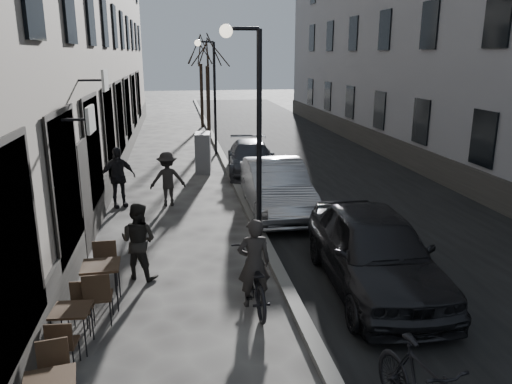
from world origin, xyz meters
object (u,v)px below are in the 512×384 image
object	(u,v)px
tree_far	(200,51)
car_far	(251,158)
streetlamp_far	(211,85)
tree_near	(207,50)
pedestrian_far	(118,177)
streetlamp_near	(251,117)
pedestrian_near	(138,241)
bicycle	(254,279)
pedestrian_mid	(168,179)
bistro_set_c	(102,281)
bistro_set_b	(73,325)
car_mid	(276,187)
car_near	(374,250)
utility_cabinet	(203,153)

from	to	relation	value
tree_far	car_far	distance (m)	13.83
streetlamp_far	tree_near	world-z (taller)	tree_near
pedestrian_far	streetlamp_far	bearing A→B (deg)	44.91
streetlamp_near	pedestrian_near	size ratio (longest dim) A/B	3.15
bicycle	pedestrian_mid	distance (m)	6.87
streetlamp_far	bistro_set_c	world-z (taller)	streetlamp_far
streetlamp_near	bistro_set_b	bearing A→B (deg)	-133.75
streetlamp_near	pedestrian_far	xyz separation A→B (m)	(-3.43, 4.21, -2.24)
tree_far	bistro_set_c	distance (m)	23.72
tree_near	pedestrian_far	distance (m)	11.95
bistro_set_c	pedestrian_far	world-z (taller)	pedestrian_far
bistro_set_b	car_far	world-z (taller)	car_far
streetlamp_near	pedestrian_far	distance (m)	5.87
car_mid	tree_near	bearing A→B (deg)	95.98
car_mid	car_far	size ratio (longest dim) A/B	1.07
streetlamp_far	car_near	world-z (taller)	streetlamp_far
bicycle	car_near	size ratio (longest dim) A/B	0.41
tree_near	car_mid	size ratio (longest dim) A/B	1.24
utility_cabinet	car_near	bearing A→B (deg)	-69.58
utility_cabinet	car_mid	bearing A→B (deg)	-65.61
car_near	car_mid	distance (m)	5.23
streetlamp_far	car_far	distance (m)	5.03
pedestrian_mid	pedestrian_far	size ratio (longest dim) A/B	0.90
pedestrian_near	car_near	size ratio (longest dim) A/B	0.34
streetlamp_near	tree_far	bearing A→B (deg)	89.80
car_far	streetlamp_far	bearing A→B (deg)	110.79
car_mid	car_far	xyz separation A→B (m)	(0.00, 4.93, -0.14)
tree_far	pedestrian_far	size ratio (longest dim) A/B	3.11
streetlamp_far	car_near	xyz separation A→B (m)	(2.07, -14.26, -2.36)
bistro_set_b	bicycle	bearing A→B (deg)	21.51
streetlamp_far	bistro_set_b	bearing A→B (deg)	-102.25
streetlamp_far	bistro_set_c	size ratio (longest dim) A/B	3.08
bistro_set_b	bistro_set_c	distance (m)	1.41
streetlamp_near	pedestrian_near	distance (m)	3.57
tree_far	utility_cabinet	world-z (taller)	tree_far
streetlamp_near	car_near	xyz separation A→B (m)	(2.07, -2.26, -2.36)
streetlamp_near	bistro_set_b	world-z (taller)	streetlamp_near
streetlamp_far	car_near	bearing A→B (deg)	-81.75
utility_cabinet	car_far	size ratio (longest dim) A/B	0.36
bistro_set_c	pedestrian_mid	bearing A→B (deg)	77.45
car_mid	tree_far	bearing A→B (deg)	94.26
pedestrian_near	car_far	size ratio (longest dim) A/B	0.38
car_far	tree_far	bearing A→B (deg)	99.89
streetlamp_near	pedestrian_mid	xyz separation A→B (m)	(-1.95, 4.11, -2.33)
bistro_set_c	utility_cabinet	bearing A→B (deg)	74.63
streetlamp_far	car_mid	bearing A→B (deg)	-82.67
bistro_set_b	pedestrian_mid	world-z (taller)	pedestrian_mid
streetlamp_near	pedestrian_far	world-z (taller)	streetlamp_near
tree_near	car_near	bearing A→B (deg)	-83.40
utility_cabinet	pedestrian_mid	distance (m)	4.45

